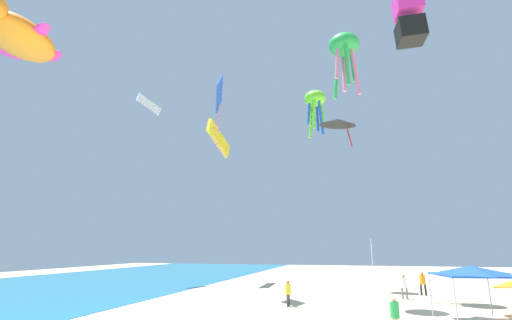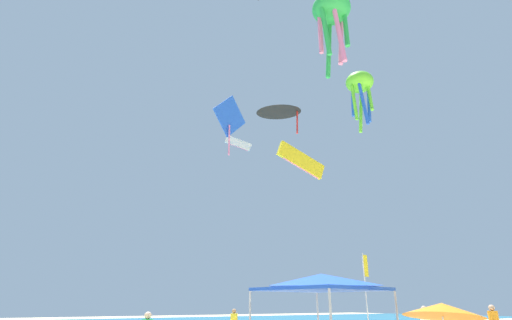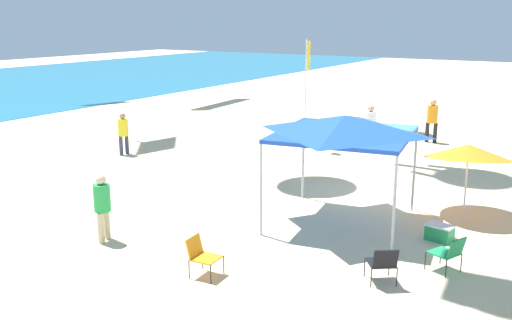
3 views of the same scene
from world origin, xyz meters
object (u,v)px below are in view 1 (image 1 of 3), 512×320
at_px(canopy_tent, 470,271).
at_px(beach_umbrella, 511,284).
at_px(banner_flag, 372,263).
at_px(kite_diamond_blue, 219,96).
at_px(kite_turtle_orange, 18,37).
at_px(person_watching_sky, 423,281).
at_px(kite_octopus_green, 344,48).
at_px(kite_delta_black, 337,122).
at_px(person_by_tent, 288,291).
at_px(person_far_stroller, 404,284).
at_px(kite_octopus_lime, 315,101).
at_px(kite_parafoil_yellow, 219,139).
at_px(person_near_umbrella, 395,313).
at_px(kite_parafoil_white, 149,105).
at_px(kite_box_magenta, 409,18).

xyz_separation_m(canopy_tent, beach_umbrella, (2.36, -2.58, -0.81)).
xyz_separation_m(banner_flag, kite_diamond_blue, (-1.69, 11.93, 14.07)).
bearing_deg(canopy_tent, kite_turtle_orange, 123.15).
distance_m(beach_umbrella, person_watching_sky, 9.52).
relative_size(kite_octopus_green, kite_delta_black, 1.58).
height_order(canopy_tent, person_by_tent, canopy_tent).
distance_m(person_far_stroller, person_watching_sky, 3.23).
bearing_deg(person_far_stroller, kite_diamond_blue, -153.08).
height_order(person_by_tent, kite_delta_black, kite_delta_black).
bearing_deg(beach_umbrella, banner_flag, 56.63).
height_order(kite_diamond_blue, kite_octopus_lime, kite_octopus_lime).
bearing_deg(kite_diamond_blue, person_far_stroller, 95.26).
height_order(kite_parafoil_yellow, kite_turtle_orange, kite_parafoil_yellow).
distance_m(person_watching_sky, kite_parafoil_yellow, 25.85).
bearing_deg(banner_flag, canopy_tent, -146.68).
relative_size(person_watching_sky, kite_delta_black, 0.51).
bearing_deg(person_near_umbrella, beach_umbrella, -63.60).
bearing_deg(kite_octopus_green, person_far_stroller, -21.18).
distance_m(kite_octopus_green, kite_diamond_blue, 11.77).
bearing_deg(person_by_tent, banner_flag, -46.25).
bearing_deg(kite_octopus_green, person_near_umbrella, -123.47).
xyz_separation_m(canopy_tent, banner_flag, (7.15, 4.70, 0.09)).
bearing_deg(beach_umbrella, kite_parafoil_white, 70.86).
bearing_deg(kite_box_magenta, person_watching_sky, -11.04).
distance_m(person_far_stroller, person_by_tent, 9.80).
xyz_separation_m(kite_parafoil_yellow, kite_octopus_lime, (-3.34, -11.90, 2.27)).
bearing_deg(person_far_stroller, kite_octopus_lime, 158.74).
bearing_deg(person_watching_sky, banner_flag, 38.46).
distance_m(person_by_tent, person_near_umbrella, 9.12).
relative_size(person_watching_sky, kite_octopus_green, 0.32).
bearing_deg(person_near_umbrella, kite_parafoil_white, 37.05).
height_order(kite_parafoil_yellow, kite_delta_black, kite_parafoil_yellow).
xyz_separation_m(canopy_tent, kite_octopus_lime, (13.27, 9.02, 16.06)).
bearing_deg(person_by_tent, person_near_umbrella, -133.68).
height_order(beach_umbrella, kite_diamond_blue, kite_diamond_blue).
relative_size(person_far_stroller, person_watching_sky, 0.97).
height_order(person_far_stroller, person_near_umbrella, person_far_stroller).
xyz_separation_m(kite_box_magenta, kite_parafoil_white, (14.47, 26.63, 2.99)).
bearing_deg(person_far_stroller, kite_parafoil_yellow, 171.02).
xyz_separation_m(beach_umbrella, person_by_tent, (0.28, 12.89, -0.77)).
xyz_separation_m(person_by_tent, person_near_umbrella, (-6.85, -6.02, 0.00)).
bearing_deg(kite_delta_black, person_watching_sky, -170.73).
bearing_deg(kite_parafoil_yellow, person_far_stroller, -109.75).
bearing_deg(kite_octopus_lime, kite_diamond_blue, -155.28).
xyz_separation_m(kite_delta_black, kite_octopus_lime, (10.03, 2.47, 6.00)).
xyz_separation_m(banner_flag, kite_parafoil_yellow, (9.46, 16.23, 13.70)).
bearing_deg(person_near_umbrella, kite_octopus_green, -10.07).
distance_m(canopy_tent, person_far_stroller, 9.01).
relative_size(canopy_tent, person_watching_sky, 2.07).
bearing_deg(person_watching_sky, kite_diamond_blue, 12.41).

